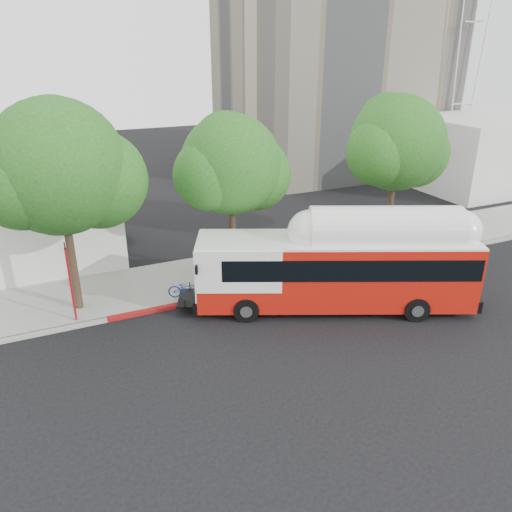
# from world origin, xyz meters

# --- Properties ---
(ground) EXTENTS (120.00, 120.00, 0.00)m
(ground) POSITION_xyz_m (0.00, 0.00, 0.00)
(ground) COLOR black
(ground) RESTS_ON ground
(sidewalk) EXTENTS (60.00, 5.00, 0.15)m
(sidewalk) POSITION_xyz_m (0.00, 6.50, 0.07)
(sidewalk) COLOR gray
(sidewalk) RESTS_ON ground
(curb_strip) EXTENTS (60.00, 0.30, 0.15)m
(curb_strip) POSITION_xyz_m (0.00, 3.90, 0.07)
(curb_strip) COLOR gray
(curb_strip) RESTS_ON ground
(red_curb_segment) EXTENTS (10.00, 0.32, 0.16)m
(red_curb_segment) POSITION_xyz_m (-3.00, 3.90, 0.08)
(red_curb_segment) COLOR maroon
(red_curb_segment) RESTS_ON ground
(street_tree_left) EXTENTS (6.67, 5.80, 9.74)m
(street_tree_left) POSITION_xyz_m (-8.53, 5.56, 6.60)
(street_tree_left) COLOR #2D2116
(street_tree_left) RESTS_ON ground
(street_tree_mid) EXTENTS (5.75, 5.00, 8.62)m
(street_tree_mid) POSITION_xyz_m (-0.59, 6.06, 5.91)
(street_tree_mid) COLOR #2D2116
(street_tree_mid) RESTS_ON ground
(street_tree_right) EXTENTS (6.21, 5.40, 9.18)m
(street_tree_right) POSITION_xyz_m (9.44, 5.86, 6.26)
(street_tree_right) COLOR #2D2116
(street_tree_right) RESTS_ON ground
(horizon_block) EXTENTS (20.00, 12.00, 6.00)m
(horizon_block) POSITION_xyz_m (30.00, 16.00, 3.00)
(horizon_block) COLOR silver
(horizon_block) RESTS_ON ground
(transit_bus) EXTENTS (13.41, 7.61, 4.03)m
(transit_bus) POSITION_xyz_m (2.14, 0.78, 1.88)
(transit_bus) COLOR #B2160C
(transit_bus) RESTS_ON ground
(signal_pole) EXTENTS (0.11, 0.36, 3.85)m
(signal_pole) POSITION_xyz_m (-9.26, 4.32, 1.98)
(signal_pole) COLOR #B2131D
(signal_pole) RESTS_ON ground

